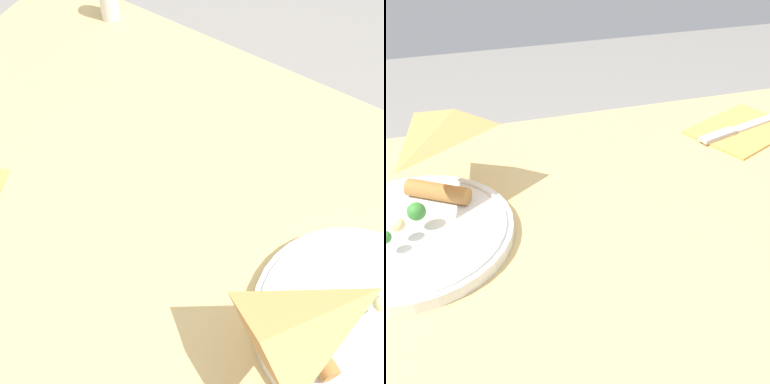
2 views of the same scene
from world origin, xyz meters
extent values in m
cube|color=#DBB770|center=(0.00, 0.00, 0.71)|extent=(1.26, 0.64, 0.03)
cube|color=#4C3823|center=(0.58, -0.27, 0.35)|extent=(0.06, 0.06, 0.69)
cylinder|color=white|center=(-0.13, 0.02, 0.73)|extent=(0.26, 0.26, 0.02)
torus|color=white|center=(-0.13, 0.02, 0.74)|extent=(0.24, 0.24, 0.01)
pyramid|color=tan|center=(-0.13, 0.02, 0.75)|extent=(0.16, 0.18, 0.02)
cylinder|color=#B77A3D|center=(-0.09, 0.08, 0.75)|extent=(0.09, 0.07, 0.02)
sphere|color=#388433|center=(-0.11, 0.02, 0.76)|extent=(0.02, 0.02, 0.02)
sphere|color=#EFDB93|center=(-0.14, 0.01, 0.76)|extent=(0.02, 0.02, 0.02)
cylinder|color=silver|center=(0.46, -0.27, 0.75)|extent=(0.03, 0.03, 0.06)
camera|label=1|loc=(-0.10, 0.35, 1.40)|focal=55.00mm
camera|label=2|loc=(-0.06, -0.49, 1.12)|focal=45.00mm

